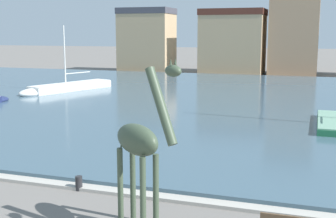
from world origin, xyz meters
TOP-DOWN VIEW (x-y plane):
  - harbor_water at (0.00, 27.47)m, footprint 83.74×41.17m
  - quay_edge_coping at (0.00, 6.64)m, footprint 83.74×0.50m
  - giraffe_statue at (2.79, 4.26)m, footprint 2.46×1.84m
  - sailboat_white at (-13.93, 27.53)m, footprint 4.72×9.38m
  - mooring_bollard at (-0.39, 6.49)m, footprint 0.24×0.24m
  - townhouse_narrow_midrow at (-15.35, 51.34)m, footprint 7.09×5.16m
  - townhouse_tall_gabled at (-3.61, 51.94)m, footprint 8.18×5.60m
  - townhouse_corner_house at (4.03, 52.99)m, footprint 5.99×6.49m

SIDE VIEW (x-z plane):
  - quay_edge_coping at x=0.00m, z-range 0.00..0.12m
  - harbor_water at x=0.00m, z-range 0.00..0.26m
  - mooring_bollard at x=-0.39m, z-range 0.00..0.50m
  - sailboat_white at x=-13.93m, z-range -2.51..3.42m
  - giraffe_statue at x=2.79m, z-range 0.05..4.80m
  - townhouse_tall_gabled at x=-3.61m, z-range 0.01..8.29m
  - townhouse_narrow_midrow at x=-15.35m, z-range 0.01..8.58m
  - townhouse_corner_house at x=4.03m, z-range 0.02..11.74m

